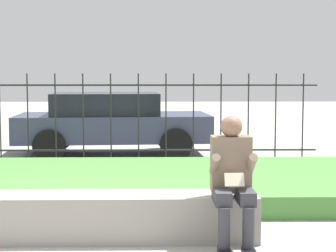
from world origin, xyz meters
TOP-DOWN VIEW (x-y plane):
  - ground_plane at (0.00, 0.00)m, footprint 60.00×60.00m
  - stone_bench at (0.40, 0.00)m, footprint 2.82×0.49m
  - person_seated_reader at (1.52, -0.28)m, footprint 0.42×0.73m
  - grass_berm at (0.00, 2.29)m, footprint 9.23×3.18m
  - iron_fence at (-0.00, 4.27)m, footprint 7.23×0.03m
  - car_parked_center at (-0.14, 6.09)m, footprint 4.03×2.20m

SIDE VIEW (x-z plane):
  - ground_plane at x=0.00m, z-range 0.00..0.00m
  - grass_berm at x=0.00m, z-range 0.00..0.27m
  - stone_bench at x=0.40m, z-range -0.03..0.43m
  - person_seated_reader at x=1.52m, z-range 0.06..1.32m
  - car_parked_center at x=-0.14m, z-range 0.05..1.34m
  - iron_fence at x=0.00m, z-range 0.04..1.71m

